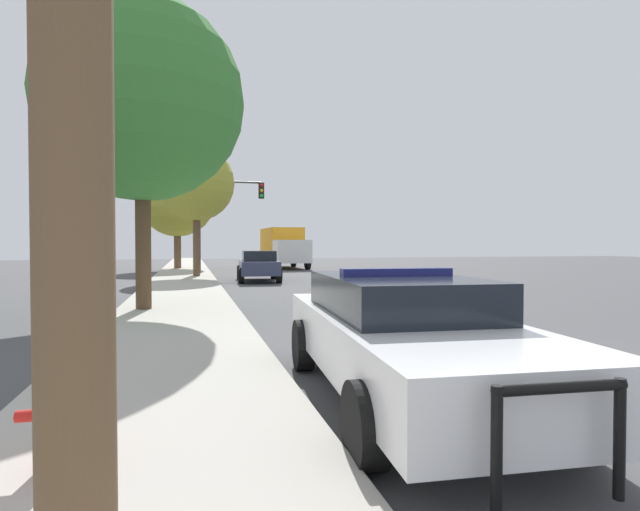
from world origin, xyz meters
TOP-DOWN VIEW (x-y plane):
  - ground_plane at (0.00, 0.00)m, footprint 110.00×110.00m
  - sidewalk_left at (-5.10, 0.00)m, footprint 3.00×110.00m
  - police_car at (-2.48, -0.36)m, footprint 2.29×5.31m
  - fire_hydrant at (-5.75, -1.58)m, footprint 0.52×0.23m
  - traffic_light at (-2.85, 22.91)m, footprint 3.70×0.35m
  - car_background_midblock at (-1.66, 17.98)m, footprint 2.13×4.29m
  - box_truck at (1.87, 30.57)m, footprint 2.75×6.98m
  - tree_sidewalk_mid at (-4.47, 20.64)m, footprint 3.88×3.88m
  - tree_sidewalk_far at (-5.60, 29.48)m, footprint 5.07×5.07m
  - tree_sidewalk_near at (-5.93, 7.70)m, footprint 5.07×5.07m

SIDE VIEW (x-z plane):
  - ground_plane at x=0.00m, z-range 0.00..0.00m
  - sidewalk_left at x=-5.10m, z-range 0.00..0.13m
  - fire_hydrant at x=-5.75m, z-range 0.16..0.96m
  - police_car at x=-2.48m, z-range 0.02..1.50m
  - car_background_midblock at x=-1.66m, z-range 0.05..1.50m
  - box_truck at x=1.87m, z-range 0.12..3.06m
  - traffic_light at x=-2.85m, z-range 1.21..6.50m
  - tree_sidewalk_far at x=-5.60m, z-range 1.18..8.38m
  - tree_sidewalk_mid at x=-4.47m, z-range 1.52..8.21m
  - tree_sidewalk_near at x=-5.93m, z-range 1.47..9.25m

